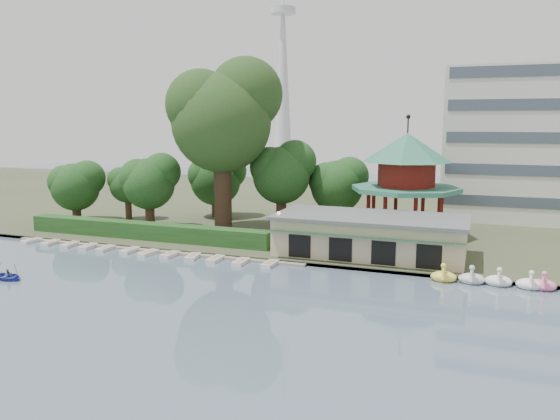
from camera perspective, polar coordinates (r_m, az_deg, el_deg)
The scene contains 13 objects.
ground_plane at distance 38.71m, azimuth -12.33°, elevation -11.26°, with size 220.00×220.00×0.00m, color slate.
shore at distance 85.78m, azimuth 6.62°, elevation 0.36°, with size 220.00×70.00×0.40m, color #424930.
embankment at distance 53.34m, azimuth -2.29°, elevation -5.14°, with size 220.00×0.60×0.30m, color gray.
dock at distance 58.80m, azimuth -13.22°, elevation -4.05°, with size 34.00×1.60×0.24m, color gray.
boathouse at distance 54.42m, azimuth 9.40°, elevation -2.57°, with size 18.60×9.39×3.90m.
pavilion at distance 63.16m, azimuth 13.05°, elevation 3.65°, with size 12.40×12.40×13.50m.
broadcast_tower at distance 182.42m, azimuth 0.31°, elevation 15.78°, with size 8.00×8.00×96.00m.
hedge at distance 62.86m, azimuth -13.89°, elevation -2.11°, with size 30.00×2.00×1.80m, color #224C1E.
lamp_post at distance 53.65m, azimuth -0.13°, elevation -1.56°, with size 0.36×0.36×4.28m.
big_tree at distance 65.23m, azimuth -5.94°, elevation 9.99°, with size 12.89×12.01×20.54m.
small_trees at distance 70.31m, azimuth -6.91°, elevation 3.25°, with size 40.08×16.74×10.76m.
moored_rowboats at distance 58.03m, azimuth -14.53°, elevation -4.22°, with size 29.85×2.75×0.36m.
rowboat_with_passengers at distance 52.60m, azimuth -26.60°, elevation -6.00°, with size 4.81×3.73×2.01m.
Camera 1 is at (19.85, -30.39, 13.46)m, focal length 35.00 mm.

